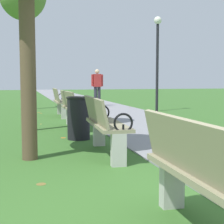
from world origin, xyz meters
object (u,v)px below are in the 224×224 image
at_px(lamp_post, 157,49).
at_px(park_bench_3, 74,108).
at_px(park_bench_4, 61,101).
at_px(trash_bin, 79,118).
at_px(pedestrian_walking, 97,85).
at_px(park_bench_1, 209,178).
at_px(park_bench_2, 104,124).

bearing_deg(lamp_post, park_bench_3, -135.02).
height_order(park_bench_3, park_bench_4, same).
relative_size(trash_bin, lamp_post, 0.24).
xyz_separation_m(park_bench_4, pedestrian_walking, (2.07, 3.85, 0.44)).
relative_size(park_bench_1, trash_bin, 1.92).
xyz_separation_m(park_bench_1, pedestrian_walking, (2.07, 12.70, 0.44)).
distance_m(park_bench_1, lamp_post, 10.61).
relative_size(park_bench_4, pedestrian_walking, 1.00).
distance_m(park_bench_3, park_bench_4, 2.75).
bearing_deg(park_bench_2, trash_bin, 95.61).
xyz_separation_m(park_bench_2, lamp_post, (3.69, 6.74, 1.82)).
distance_m(park_bench_2, park_bench_3, 3.06).
bearing_deg(park_bench_1, park_bench_2, 90.00).
xyz_separation_m(park_bench_4, trash_bin, (-0.15, -4.31, -0.06)).
bearing_deg(pedestrian_walking, trash_bin, -105.19).
height_order(park_bench_4, trash_bin, park_bench_4).
relative_size(park_bench_2, park_bench_4, 1.01).
bearing_deg(park_bench_4, park_bench_1, -90.00).
height_order(park_bench_1, park_bench_2, same).
distance_m(pedestrian_walking, lamp_post, 3.61).
distance_m(park_bench_4, lamp_post, 4.22).
xyz_separation_m(park_bench_3, park_bench_4, (-0.00, 2.75, 0.00)).
relative_size(park_bench_4, trash_bin, 1.92).
bearing_deg(lamp_post, park_bench_4, -165.78).
distance_m(park_bench_4, pedestrian_walking, 4.39).
bearing_deg(park_bench_4, park_bench_3, -90.00).
relative_size(park_bench_2, lamp_post, 0.47).
height_order(park_bench_2, trash_bin, park_bench_2).
distance_m(park_bench_1, park_bench_4, 8.85).
relative_size(park_bench_1, park_bench_3, 0.99).
bearing_deg(park_bench_4, trash_bin, -91.96).
relative_size(park_bench_2, park_bench_3, 1.00).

